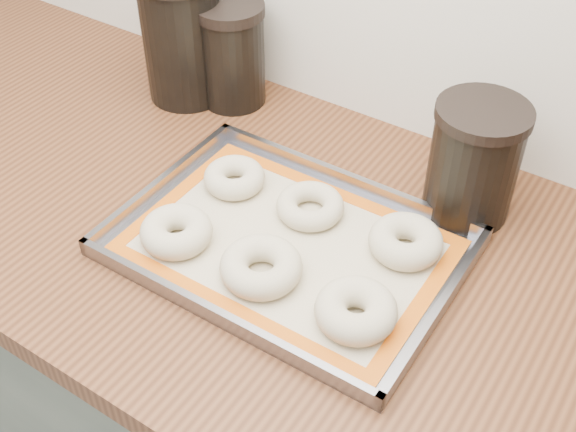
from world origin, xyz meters
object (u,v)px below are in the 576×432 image
Objects in this scene: bagel_front_right at (356,310)px; bagel_back_left at (234,178)px; baking_tray at (288,245)px; bagel_front_left at (176,231)px; canister_right at (474,161)px; bagel_back_mid at (310,206)px; canister_left at (183,35)px; bagel_front_mid at (261,267)px; bagel_back_right at (406,241)px; canister_mid at (232,54)px.

bagel_front_right is 1.12× the size of bagel_back_left.
bagel_front_left reaches higher than baking_tray.
canister_right reaches higher than baking_tray.
bagel_front_left is at bearing -136.49° from canister_right.
bagel_back_left reaches higher than bagel_back_mid.
canister_left is (-0.23, 0.31, 0.09)m from bagel_front_left.
baking_tray is 4.24× the size of bagel_front_mid.
bagel_back_right is at bearing 3.07° from bagel_back_left.
canister_left is at bearing 140.81° from bagel_front_mid.
bagel_front_right is 1.06× the size of bagel_back_mid.
bagel_front_left reaches higher than bagel_back_mid.
baking_tray is 0.45m from canister_left.
canister_mid is (-0.15, 0.34, 0.07)m from bagel_front_left.
bagel_front_mid is 0.44m from canister_mid.
canister_left is (-0.51, 0.15, 0.09)m from bagel_back_right.
bagel_back_mid is (-0.15, 0.14, -0.00)m from bagel_front_right.
bagel_front_right is at bearing 0.89° from bagel_front_mid.
baking_tray is at bearing -82.33° from bagel_back_mid.
bagel_back_left is 0.91× the size of bagel_back_right.
bagel_back_left is (-0.28, 0.13, -0.00)m from bagel_front_right.
bagel_front_right is at bearing -30.41° from canister_left.
canister_mid reaches higher than bagel_back_right.
bagel_back_right is 0.47m from canister_mid.
canister_left reaches higher than canister_right.
baking_tray is 4.74× the size of bagel_back_mid.
canister_left is at bearing 147.54° from baking_tray.
bagel_back_right is (0.14, 0.08, 0.02)m from baking_tray.
bagel_front_right is at bearing -24.73° from bagel_back_left.
bagel_back_right is at bearing 29.84° from bagel_front_left.
bagel_back_right is 0.57× the size of canister_mid.
canister_right is at bearing -2.42° from canister_left.
bagel_back_left reaches higher than baking_tray.
bagel_front_right is (0.14, 0.00, 0.00)m from bagel_front_mid.
baking_tray is 0.40m from canister_mid.
bagel_back_mid is 0.43× the size of canister_left.
bagel_front_left is 0.40m from canister_left.
bagel_front_left is 0.38m from canister_mid.
canister_right is at bearing 51.05° from baking_tray.
bagel_front_right reaches higher than bagel_front_left.
bagel_front_left is 0.14m from bagel_front_mid.
bagel_back_left is 0.28m from bagel_back_right.
bagel_back_left is at bearing -36.58° from canister_left.
bagel_back_mid is 0.15m from bagel_back_right.
bagel_back_right is at bearing 2.33° from bagel_back_mid.
baking_tray is at bearing 30.13° from bagel_front_left.
canister_left is (-0.51, 0.30, 0.09)m from bagel_front_right.
bagel_front_mid is (0.14, 0.01, -0.00)m from bagel_front_left.
canister_left is at bearing -160.33° from canister_mid.
canister_right is (0.30, 0.29, 0.06)m from bagel_front_left.
bagel_front_left is at bearing -150.16° from bagel_back_right.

